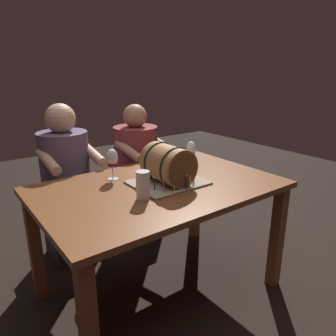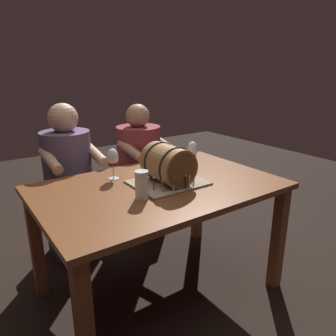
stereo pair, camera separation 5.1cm
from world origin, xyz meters
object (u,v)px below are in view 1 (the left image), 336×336
object	(u,v)px
wine_glass_rose	(164,151)
beer_pint	(143,186)
wine_glass_amber	(191,151)
person_seated_left	(68,188)
wine_glass_red	(112,159)
dining_table	(159,201)
person_seated_right	(137,175)
barrel_cake	(168,166)

from	to	relation	value
wine_glass_rose	beer_pint	distance (m)	0.61
wine_glass_amber	person_seated_left	distance (m)	0.98
wine_glass_amber	person_seated_left	bearing A→B (deg)	135.40
beer_pint	person_seated_left	xyz separation A→B (m)	(-0.11, 0.89, -0.26)
wine_glass_rose	wine_glass_amber	bearing A→B (deg)	-58.73
wine_glass_red	wine_glass_amber	distance (m)	0.55
dining_table	wine_glass_amber	size ratio (longest dim) A/B	7.27
dining_table	beer_pint	bearing A→B (deg)	-147.48
person_seated_right	beer_pint	bearing A→B (deg)	-119.19
wine_glass_amber	wine_glass_red	bearing A→B (deg)	165.75
barrel_cake	wine_glass_red	world-z (taller)	barrel_cake
beer_pint	person_seated_right	bearing A→B (deg)	60.81
wine_glass_red	person_seated_left	distance (m)	0.62
barrel_cake	wine_glass_amber	xyz separation A→B (m)	(0.30, 0.14, 0.02)
wine_glass_red	beer_pint	xyz separation A→B (m)	(-0.02, -0.38, -0.06)
person_seated_left	barrel_cake	bearing A→B (deg)	-65.49
wine_glass_red	wine_glass_rose	distance (m)	0.43
barrel_cake	dining_table	bearing A→B (deg)	163.13
barrel_cake	beer_pint	world-z (taller)	barrel_cake
wine_glass_amber	person_seated_right	distance (m)	0.74
beer_pint	person_seated_left	bearing A→B (deg)	97.09
wine_glass_rose	wine_glass_amber	xyz separation A→B (m)	(0.10, -0.17, 0.02)
dining_table	person_seated_right	world-z (taller)	person_seated_right
wine_glass_amber	person_seated_right	xyz separation A→B (m)	(-0.05, 0.65, -0.34)
beer_pint	person_seated_left	world-z (taller)	person_seated_left
person_seated_right	person_seated_left	bearing A→B (deg)	180.00
barrel_cake	beer_pint	bearing A→B (deg)	-156.52
barrel_cake	wine_glass_rose	xyz separation A→B (m)	(0.20, 0.31, -0.00)
barrel_cake	person_seated_left	world-z (taller)	person_seated_left
wine_glass_amber	beer_pint	bearing A→B (deg)	-155.90
barrel_cake	person_seated_right	size ratio (longest dim) A/B	0.37
wine_glass_red	barrel_cake	bearing A→B (deg)	-49.66
barrel_cake	wine_glass_red	size ratio (longest dim) A/B	2.14
barrel_cake	wine_glass_red	bearing A→B (deg)	130.34
barrel_cake	wine_glass_rose	world-z (taller)	barrel_cake
person_seated_left	wine_glass_rose	bearing A→B (deg)	-40.82
beer_pint	barrel_cake	bearing A→B (deg)	23.48
barrel_cake	beer_pint	distance (m)	0.27
wine_glass_red	person_seated_left	bearing A→B (deg)	103.91
dining_table	barrel_cake	bearing A→B (deg)	-16.87
dining_table	person_seated_right	size ratio (longest dim) A/B	1.25
wine_glass_amber	barrel_cake	bearing A→B (deg)	-155.39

